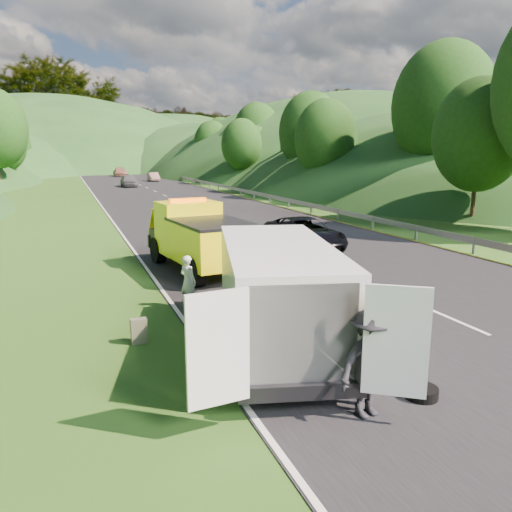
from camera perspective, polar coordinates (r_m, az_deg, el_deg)
name	(u,v)px	position (r m, az deg, el deg)	size (l,w,h in m)	color
ground	(324,313)	(14.47, 7.78, -6.46)	(320.00, 320.00, 0.00)	#38661E
road_surface	(165,196)	(53.11, -10.37, 6.81)	(14.00, 200.00, 0.02)	black
guardrail	(202,186)	(66.87, -6.17, 7.93)	(0.06, 140.00, 1.52)	gray
tree_line_right	(269,181)	(78.02, 1.54, 8.55)	(14.00, 140.00, 14.00)	#224C16
hills_backdrop	(114,168)	(147.38, -15.96, 9.68)	(201.00, 288.60, 44.00)	#2D5B23
tow_truck	(199,237)	(19.21, -6.50, 2.20)	(3.08, 6.53, 2.70)	black
white_van	(276,290)	(11.41, 2.35, -3.89)	(4.75, 7.63, 2.52)	black
woman	(189,307)	(14.95, -7.69, -5.85)	(0.57, 0.41, 1.56)	white
child	(263,344)	(12.11, 0.81, -10.07)	(0.47, 0.37, 0.97)	tan
worker	(367,416)	(9.34, 12.57, -17.42)	(1.25, 0.72, 1.93)	black
suitcase	(139,331)	(12.40, -13.24, -8.34)	(0.38, 0.21, 0.62)	#565741
spare_tire	(421,398)	(10.18, 18.31, -15.17)	(0.63, 0.63, 0.20)	black
passing_suv	(304,249)	(23.73, 5.47, 0.83)	(2.40, 5.20, 1.44)	black
dist_car_a	(129,187)	(67.34, -14.31, 7.67)	(1.87, 4.65, 1.58)	#4A4C4F
dist_car_b	(154,181)	(79.06, -11.62, 8.36)	(1.39, 4.00, 1.32)	#836057
dist_car_c	(121,176)	(96.24, -15.23, 8.78)	(2.23, 5.48, 1.59)	#98604C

